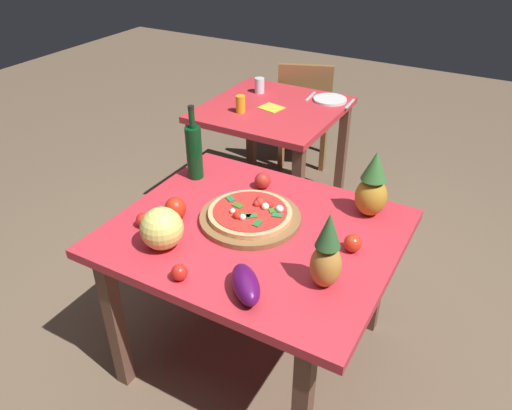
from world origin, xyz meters
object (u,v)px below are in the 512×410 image
at_px(pineapple_right, 372,187).
at_px(tomato_beside_pepper, 263,181).
at_px(pineapple_left, 327,254).
at_px(tomato_at_corner, 179,272).
at_px(eggplant, 246,284).
at_px(melon, 162,228).
at_px(drinking_glass_water, 260,85).
at_px(wine_bottle, 194,151).
at_px(knife_utensil, 350,104).
at_px(fork_utensil, 311,96).
at_px(drinking_glass_juice, 241,104).
at_px(pizza_board, 250,218).
at_px(tomato_near_board, 353,243).
at_px(bell_pepper, 175,209).
at_px(dinner_plate, 330,100).
at_px(background_table, 272,123).
at_px(pizza, 251,212).
at_px(napkin_folded, 271,108).
at_px(tomato_by_bottle, 143,220).
at_px(display_table, 255,246).
at_px(dining_chair, 305,108).

height_order(pineapple_right, tomato_beside_pepper, pineapple_right).
xyz_separation_m(pineapple_left, tomato_at_corner, (-0.46, -0.23, -0.10)).
bearing_deg(eggplant, melon, 169.31).
bearing_deg(eggplant, drinking_glass_water, 117.66).
bearing_deg(wine_bottle, knife_utensil, 76.12).
xyz_separation_m(fork_utensil, knife_utensil, (0.28, 0.00, 0.00)).
xyz_separation_m(pineapple_left, drinking_glass_juice, (-1.08, 1.24, -0.08)).
relative_size(pizza_board, tomato_near_board, 6.10).
bearing_deg(pizza_board, pineapple_left, -27.21).
distance_m(tomato_beside_pepper, tomato_at_corner, 0.72).
bearing_deg(drinking_glass_juice, bell_pepper, -72.29).
bearing_deg(knife_utensil, dinner_plate, 176.82).
bearing_deg(background_table, pizza_board, -66.32).
height_order(pizza_board, melon, melon).
relative_size(background_table, pizza_board, 2.03).
relative_size(tomato_at_corner, fork_utensil, 0.34).
bearing_deg(background_table, dinner_plate, 44.69).
relative_size(eggplant, drinking_glass_water, 1.95).
relative_size(pizza, bell_pepper, 3.51).
distance_m(pineapple_left, drinking_glass_water, 1.98).
xyz_separation_m(knife_utensil, napkin_folded, (-0.42, -0.31, -0.00)).
bearing_deg(eggplant, pizza_board, 117.97).
relative_size(bell_pepper, tomato_by_bottle, 1.64).
bearing_deg(tomato_near_board, melon, -152.86).
bearing_deg(knife_utensil, tomato_near_board, -72.63).
bearing_deg(drinking_glass_water, dinner_plate, 11.05).
relative_size(tomato_near_board, drinking_glass_juice, 0.65).
bearing_deg(pizza, tomato_by_bottle, -145.06).
distance_m(tomato_beside_pepper, tomato_by_bottle, 0.59).
xyz_separation_m(pineapple_right, tomato_at_corner, (-0.45, -0.75, -0.10)).
bearing_deg(napkin_folded, pineapple_left, -55.78).
bearing_deg(knife_utensil, bell_pepper, -99.63).
relative_size(pineapple_left, eggplant, 1.50).
xyz_separation_m(tomato_by_bottle, drinking_glass_juice, (-0.29, 1.27, 0.02)).
relative_size(pizza, drinking_glass_juice, 3.29).
xyz_separation_m(pineapple_left, dinner_plate, (-0.67, 1.70, -0.13)).
xyz_separation_m(background_table, tomato_beside_pepper, (0.44, -0.93, 0.15)).
bearing_deg(wine_bottle, tomato_near_board, -12.09).
height_order(pineapple_left, eggplant, pineapple_left).
xyz_separation_m(eggplant, knife_utensil, (-0.32, 1.88, -0.04)).
distance_m(display_table, drinking_glass_juice, 1.28).
relative_size(pineapple_left, pineapple_right, 1.02).
height_order(dining_chair, drinking_glass_juice, dining_chair).
bearing_deg(wine_bottle, pizza_board, -25.43).
bearing_deg(background_table, knife_utensil, 33.52).
xyz_separation_m(pineapple_right, drinking_glass_juice, (-1.07, 0.72, -0.08)).
distance_m(pineapple_right, knife_utensil, 1.30).
height_order(wine_bottle, napkin_folded, wine_bottle).
distance_m(tomato_beside_pepper, drinking_glass_water, 1.29).
height_order(pizza_board, dinner_plate, pizza_board).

